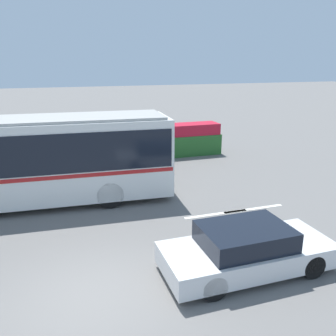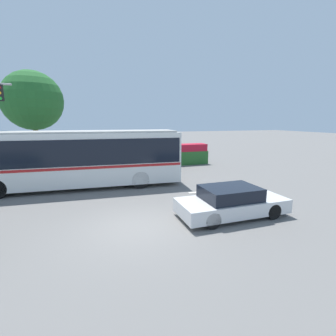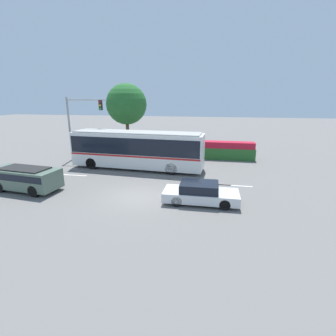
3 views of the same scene
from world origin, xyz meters
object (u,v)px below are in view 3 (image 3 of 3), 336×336
traffic_light_pole (78,120)px  street_tree_left (126,104)px  suv_left_lane (26,177)px  sedan_foreground (200,193)px  city_bus (137,148)px

traffic_light_pole → street_tree_left: (3.08, 5.29, 1.32)m
suv_left_lane → traffic_light_pole: (-0.66, 8.59, 3.12)m
sedan_foreground → street_tree_left: (-9.36, 13.83, 4.78)m
sedan_foreground → suv_left_lane: suv_left_lane is taller
sedan_foreground → city_bus: bearing=132.0°
sedan_foreground → street_tree_left: street_tree_left is taller
traffic_light_pole → street_tree_left: size_ratio=0.80×
sedan_foreground → suv_left_lane: bearing=179.9°
sedan_foreground → suv_left_lane: size_ratio=0.93×
suv_left_lane → city_bus: bearing=54.9°
city_bus → sedan_foreground: 8.94m
city_bus → suv_left_lane: size_ratio=2.44×
suv_left_lane → street_tree_left: (2.43, 13.88, 4.45)m
suv_left_lane → traffic_light_pole: traffic_light_pole is taller
street_tree_left → suv_left_lane: bearing=-99.9°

